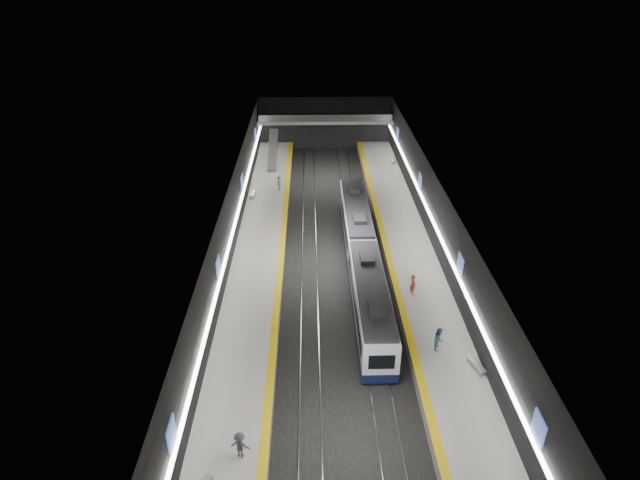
{
  "coord_description": "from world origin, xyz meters",
  "views": [
    {
      "loc": [
        -2.35,
        -45.2,
        27.67
      ],
      "look_at": [
        -1.43,
        1.14,
        2.2
      ],
      "focal_mm": 30.0,
      "sensor_mm": 36.0,
      "label": 1
    }
  ],
  "objects_px": {
    "bench_left_far": "(253,194)",
    "passenger_left_b": "(240,445)",
    "escalator": "(273,150)",
    "passenger_right_b": "(439,339)",
    "bench_right_near": "(477,366)",
    "passenger_right_a": "(413,284)",
    "train": "(362,255)",
    "bench_right_far": "(393,161)",
    "passenger_left_a": "(279,183)"
  },
  "relations": [
    {
      "from": "passenger_left_b",
      "to": "escalator",
      "type": "bearing_deg",
      "value": -76.88
    },
    {
      "from": "passenger_left_a",
      "to": "passenger_right_a",
      "type": "bearing_deg",
      "value": 49.45
    },
    {
      "from": "bench_right_near",
      "to": "passenger_right_b",
      "type": "relative_size",
      "value": 0.93
    },
    {
      "from": "escalator",
      "to": "bench_right_far",
      "type": "height_order",
      "value": "escalator"
    },
    {
      "from": "bench_left_far",
      "to": "passenger_left_a",
      "type": "xyz_separation_m",
      "value": [
        3.16,
        1.75,
        0.7
      ]
    },
    {
      "from": "train",
      "to": "bench_right_far",
      "type": "height_order",
      "value": "train"
    },
    {
      "from": "escalator",
      "to": "passenger_left_a",
      "type": "distance_m",
      "value": 9.84
    },
    {
      "from": "passenger_right_b",
      "to": "train",
      "type": "bearing_deg",
      "value": 42.43
    },
    {
      "from": "bench_right_far",
      "to": "passenger_left_a",
      "type": "height_order",
      "value": "passenger_left_a"
    },
    {
      "from": "escalator",
      "to": "passenger_right_b",
      "type": "bearing_deg",
      "value": -69.79
    },
    {
      "from": "passenger_right_b",
      "to": "passenger_left_b",
      "type": "distance_m",
      "value": 16.76
    },
    {
      "from": "passenger_left_b",
      "to": "bench_left_far",
      "type": "bearing_deg",
      "value": -73.73
    },
    {
      "from": "bench_right_far",
      "to": "escalator",
      "type": "bearing_deg",
      "value": -179.21
    },
    {
      "from": "train",
      "to": "escalator",
      "type": "distance_m",
      "value": 29.61
    },
    {
      "from": "passenger_right_a",
      "to": "passenger_left_b",
      "type": "bearing_deg",
      "value": 118.75
    },
    {
      "from": "escalator",
      "to": "bench_right_near",
      "type": "relative_size",
      "value": 4.53
    },
    {
      "from": "escalator",
      "to": "passenger_left_b",
      "type": "bearing_deg",
      "value": -89.0
    },
    {
      "from": "bench_left_far",
      "to": "escalator",
      "type": "bearing_deg",
      "value": 83.3
    },
    {
      "from": "bench_right_near",
      "to": "passenger_right_a",
      "type": "relative_size",
      "value": 0.89
    },
    {
      "from": "passenger_left_b",
      "to": "train",
      "type": "bearing_deg",
      "value": -100.9
    },
    {
      "from": "passenger_right_b",
      "to": "passenger_left_a",
      "type": "relative_size",
      "value": 1.0
    },
    {
      "from": "bench_right_near",
      "to": "passenger_right_b",
      "type": "bearing_deg",
      "value": 119.56
    },
    {
      "from": "train",
      "to": "passenger_left_a",
      "type": "bearing_deg",
      "value": 115.68
    },
    {
      "from": "bench_right_near",
      "to": "escalator",
      "type": "bearing_deg",
      "value": 95.58
    },
    {
      "from": "passenger_right_b",
      "to": "passenger_left_b",
      "type": "height_order",
      "value": "passenger_right_b"
    },
    {
      "from": "passenger_left_a",
      "to": "passenger_left_b",
      "type": "xyz_separation_m",
      "value": [
        -0.42,
        -39.66,
        -0.04
      ]
    },
    {
      "from": "bench_right_far",
      "to": "passenger_left_a",
      "type": "xyz_separation_m",
      "value": [
        -15.53,
        -9.46,
        0.74
      ]
    },
    {
      "from": "bench_right_near",
      "to": "passenger_right_a",
      "type": "bearing_deg",
      "value": 91.32
    },
    {
      "from": "bench_left_far",
      "to": "passenger_left_b",
      "type": "xyz_separation_m",
      "value": [
        2.75,
        -37.91,
        0.66
      ]
    },
    {
      "from": "bench_left_far",
      "to": "passenger_right_b",
      "type": "relative_size",
      "value": 1.07
    },
    {
      "from": "bench_right_far",
      "to": "passenger_right_a",
      "type": "bearing_deg",
      "value": -93.39
    },
    {
      "from": "bench_left_far",
      "to": "bench_right_far",
      "type": "distance_m",
      "value": 21.8
    },
    {
      "from": "train",
      "to": "bench_left_far",
      "type": "height_order",
      "value": "train"
    },
    {
      "from": "train",
      "to": "passenger_left_a",
      "type": "relative_size",
      "value": 15.88
    },
    {
      "from": "bench_right_far",
      "to": "passenger_right_b",
      "type": "height_order",
      "value": "passenger_right_b"
    },
    {
      "from": "escalator",
      "to": "passenger_left_a",
      "type": "relative_size",
      "value": 4.23
    },
    {
      "from": "passenger_right_b",
      "to": "bench_right_far",
      "type": "bearing_deg",
      "value": 18.11
    },
    {
      "from": "passenger_left_a",
      "to": "bench_right_far",
      "type": "bearing_deg",
      "value": 141.83
    },
    {
      "from": "train",
      "to": "passenger_left_b",
      "type": "height_order",
      "value": "train"
    },
    {
      "from": "passenger_right_a",
      "to": "passenger_right_b",
      "type": "bearing_deg",
      "value": 162.55
    },
    {
      "from": "train",
      "to": "passenger_left_a",
      "type": "distance_m",
      "value": 20.14
    },
    {
      "from": "bench_right_far",
      "to": "passenger_right_b",
      "type": "bearing_deg",
      "value": -91.42
    },
    {
      "from": "escalator",
      "to": "passenger_left_b",
      "type": "height_order",
      "value": "escalator"
    },
    {
      "from": "passenger_right_b",
      "to": "passenger_right_a",
      "type": "bearing_deg",
      "value": 26.88
    },
    {
      "from": "bench_left_far",
      "to": "passenger_left_b",
      "type": "height_order",
      "value": "passenger_left_b"
    },
    {
      "from": "passenger_right_a",
      "to": "passenger_left_b",
      "type": "xyz_separation_m",
      "value": [
        -13.11,
        -16.73,
        -0.08
      ]
    },
    {
      "from": "passenger_right_a",
      "to": "passenger_left_a",
      "type": "height_order",
      "value": "passenger_right_a"
    },
    {
      "from": "bench_left_far",
      "to": "bench_right_near",
      "type": "bearing_deg",
      "value": -55.72
    },
    {
      "from": "train",
      "to": "bench_right_far",
      "type": "bearing_deg",
      "value": 76.15
    },
    {
      "from": "escalator",
      "to": "passenger_left_b",
      "type": "distance_m",
      "value": 49.38
    }
  ]
}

